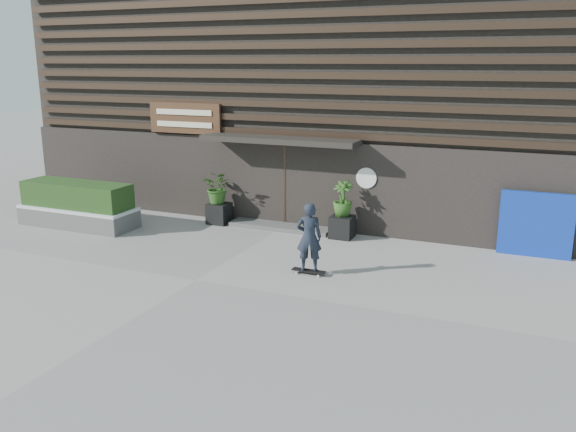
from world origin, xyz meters
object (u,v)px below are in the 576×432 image
at_px(raised_bed, 79,217).
at_px(planter_pot_right, 342,227).
at_px(blue_tarp, 536,225).
at_px(planter_pot_left, 219,213).
at_px(skateboarder, 309,237).

bearing_deg(raised_bed, planter_pot_right, 13.98).
relative_size(planter_pot_right, raised_bed, 0.17).
bearing_deg(blue_tarp, planter_pot_right, -177.12).
bearing_deg(raised_bed, planter_pot_left, 27.05).
distance_m(planter_pot_left, planter_pot_right, 3.80).
bearing_deg(skateboarder, raised_bed, 170.94).
bearing_deg(skateboarder, planter_pot_right, 94.22).
relative_size(planter_pot_right, skateboarder, 0.36).
bearing_deg(planter_pot_left, blue_tarp, 1.99).
relative_size(planter_pot_right, blue_tarp, 0.35).
distance_m(planter_pot_left, raised_bed, 4.06).
xyz_separation_m(planter_pot_right, skateboarder, (0.23, -3.06, 0.56)).
height_order(planter_pot_left, raised_bed, planter_pot_left).
bearing_deg(raised_bed, blue_tarp, 9.95).
bearing_deg(planter_pot_right, blue_tarp, 3.57).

